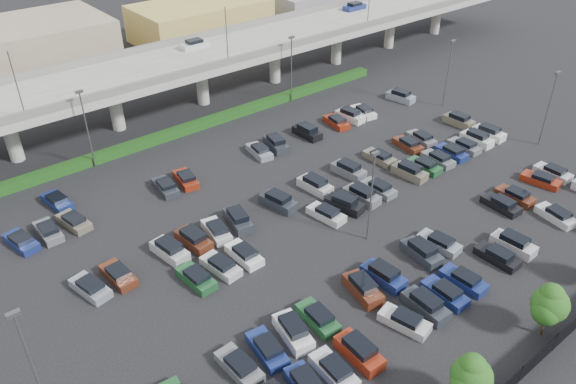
{
  "coord_description": "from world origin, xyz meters",
  "views": [
    {
      "loc": [
        -35.52,
        -38.75,
        35.98
      ],
      "look_at": [
        -2.7,
        1.75,
        2.0
      ],
      "focal_mm": 35.0,
      "sensor_mm": 36.0,
      "label": 1
    }
  ],
  "objects": [
    {
      "name": "overpass",
      "position": [
        -0.22,
        32.01,
        6.97
      ],
      "size": [
        150.0,
        13.0,
        15.8
      ],
      "color": "gray",
      "rests_on": "ground"
    },
    {
      "name": "parked_cars",
      "position": [
        -0.28,
        -4.08,
        0.63
      ],
      "size": [
        63.04,
        41.66,
        1.67
      ],
      "color": "maroon",
      "rests_on": "ground"
    },
    {
      "name": "tree_row",
      "position": [
        0.7,
        -26.53,
        3.52
      ],
      "size": [
        65.07,
        3.66,
        5.94
      ],
      "color": "#332316",
      "rests_on": "ground"
    },
    {
      "name": "light_poles",
      "position": [
        -4.13,
        2.0,
        6.24
      ],
      "size": [
        66.9,
        48.38,
        10.3
      ],
      "color": "#4D4D52",
      "rests_on": "ground"
    },
    {
      "name": "hedge",
      "position": [
        0.0,
        25.0,
        0.55
      ],
      "size": [
        66.0,
        1.6,
        1.1
      ],
      "primitive_type": "cube",
      "color": "#143E12",
      "rests_on": "ground"
    },
    {
      "name": "ground",
      "position": [
        0.0,
        0.0,
        0.0
      ],
      "size": [
        280.0,
        280.0,
        0.0
      ],
      "primitive_type": "plane",
      "color": "black"
    },
    {
      "name": "distant_buildings",
      "position": [
        12.38,
        61.81,
        3.74
      ],
      "size": [
        138.0,
        24.0,
        9.0
      ],
      "color": "slate",
      "rests_on": "ground"
    },
    {
      "name": "fence",
      "position": [
        -0.05,
        -28.0,
        0.9
      ],
      "size": [
        70.0,
        0.1,
        2.0
      ],
      "color": "black",
      "rests_on": "ground"
    }
  ]
}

